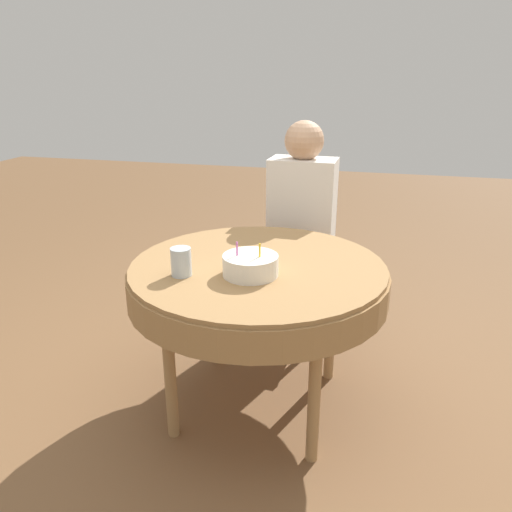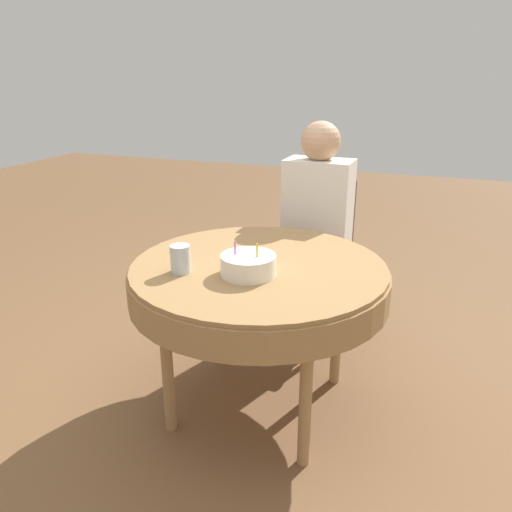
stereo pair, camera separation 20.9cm
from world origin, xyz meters
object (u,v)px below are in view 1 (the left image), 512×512
at_px(person, 301,209).
at_px(birthday_cake, 251,265).
at_px(chair, 303,247).
at_px(drinking_glass, 181,262).

height_order(person, birthday_cake, person).
bearing_deg(chair, birthday_cake, -91.15).
distance_m(person, birthday_cake, 0.93).
height_order(chair, person, person).
distance_m(chair, person, 0.27).
xyz_separation_m(chair, birthday_cake, (-0.06, -1.02, 0.26)).
distance_m(chair, birthday_cake, 1.05).
bearing_deg(person, birthday_cake, -91.26).
xyz_separation_m(chair, person, (-0.00, -0.09, 0.26)).
distance_m(chair, drinking_glass, 1.17).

